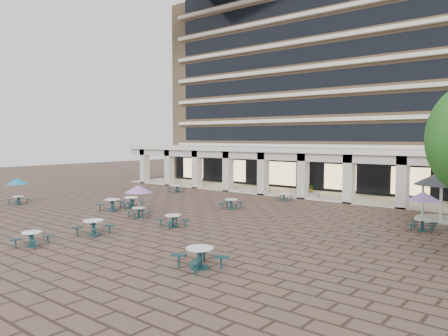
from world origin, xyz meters
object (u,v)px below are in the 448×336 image
(picnic_table_2, at_px, (173,220))
(planter_right, at_px, (311,192))
(picnic_table_1, at_px, (32,238))
(planter_left, at_px, (262,189))
(gazebo, at_px, (441,184))

(picnic_table_2, relative_size, planter_right, 1.27)
(picnic_table_1, xyz_separation_m, planter_left, (-2.65, 23.90, 0.03))
(picnic_table_1, distance_m, gazebo, 24.46)
(planter_right, bearing_deg, planter_left, 180.00)
(picnic_table_1, bearing_deg, planter_left, 71.70)
(planter_left, distance_m, planter_right, 5.19)
(planter_left, bearing_deg, picnic_table_2, -73.88)
(picnic_table_1, relative_size, picnic_table_2, 1.02)
(picnic_table_1, xyz_separation_m, gazebo, (13.90, 20.03, 1.95))
(planter_left, height_order, planter_right, planter_right)
(picnic_table_2, height_order, planter_left, planter_left)
(picnic_table_2, relative_size, gazebo, 0.56)
(picnic_table_1, bearing_deg, picnic_table_2, 50.26)
(picnic_table_2, bearing_deg, gazebo, 60.96)
(gazebo, xyz_separation_m, planter_left, (-16.55, 3.87, -1.92))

